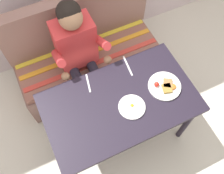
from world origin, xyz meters
name	(u,v)px	position (x,y,z in m)	size (l,w,h in m)	color
ground_plane	(118,132)	(0.00, 0.00, 0.00)	(8.00, 8.00, 0.00)	beige
table	(120,106)	(0.00, 0.00, 0.65)	(1.20, 0.70, 0.73)	black
couch	(87,58)	(0.00, 0.76, 0.33)	(1.44, 0.56, 1.00)	#7F5C54
person	(78,50)	(-0.11, 0.59, 0.74)	(0.45, 0.61, 1.21)	red
plate_breakfast	(165,86)	(0.38, -0.03, 0.74)	(0.26, 0.26, 0.05)	white
plate_eggs	(132,107)	(0.06, -0.08, 0.74)	(0.21, 0.21, 0.04)	white
fork	(88,83)	(-0.16, 0.26, 0.73)	(0.01, 0.17, 0.01)	silver
knife	(128,66)	(0.20, 0.27, 0.73)	(0.01, 0.20, 0.01)	silver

